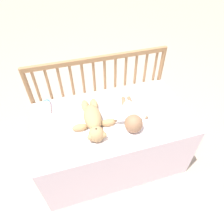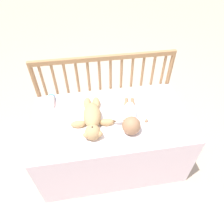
# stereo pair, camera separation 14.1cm
# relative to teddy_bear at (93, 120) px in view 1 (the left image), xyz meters

# --- Properties ---
(ground_plane) EXTENTS (12.00, 12.00, 0.00)m
(ground_plane) POSITION_rel_teddy_bear_xyz_m (0.15, 0.03, -0.60)
(ground_plane) COLOR tan
(crib_mattress) EXTENTS (1.19, 0.68, 0.55)m
(crib_mattress) POSITION_rel_teddy_bear_xyz_m (0.15, 0.03, -0.32)
(crib_mattress) COLOR silver
(crib_mattress) RESTS_ON ground_plane
(crib_rail) EXTENTS (1.19, 0.04, 0.87)m
(crib_rail) POSITION_rel_teddy_bear_xyz_m (0.15, 0.39, 0.02)
(crib_rail) COLOR #997047
(crib_rail) RESTS_ON ground_plane
(blanket) EXTENTS (0.80, 0.51, 0.01)m
(blanket) POSITION_rel_teddy_bear_xyz_m (0.15, 0.02, -0.05)
(blanket) COLOR white
(blanket) RESTS_ON crib_mattress
(teddy_bear) EXTENTS (0.32, 0.45, 0.11)m
(teddy_bear) POSITION_rel_teddy_bear_xyz_m (0.00, 0.00, 0.00)
(teddy_bear) COLOR tan
(teddy_bear) RESTS_ON crib_mattress
(baby) EXTENTS (0.29, 0.41, 0.13)m
(baby) POSITION_rel_teddy_bear_xyz_m (0.28, -0.05, 0.00)
(baby) COLOR white
(baby) RESTS_ON crib_mattress
(baby_bottle) EXTENTS (0.05, 0.15, 0.05)m
(baby_bottle) POSITION_rel_teddy_bear_xyz_m (-0.31, 0.28, -0.02)
(baby_bottle) COLOR #F4E5CC
(baby_bottle) RESTS_ON crib_mattress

